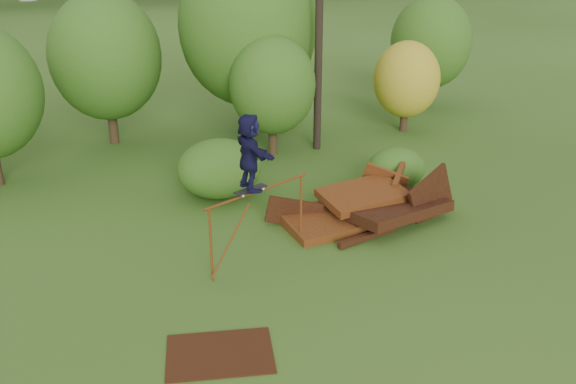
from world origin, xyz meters
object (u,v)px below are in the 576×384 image
object	(u,v)px
scrap_pile	(367,208)
utility_pole	(319,10)
skater	(250,152)
flat_plate	(220,354)

from	to	relation	value
scrap_pile	utility_pole	xyz separation A→B (m)	(0.96, 6.39, 4.66)
scrap_pile	skater	xyz separation A→B (m)	(-3.76, -1.30, 2.53)
scrap_pile	flat_plate	xyz separation A→B (m)	(-5.38, -4.66, -0.38)
skater	flat_plate	world-z (taller)	skater
scrap_pile	skater	bearing A→B (deg)	-160.87
flat_plate	utility_pole	xyz separation A→B (m)	(6.34, 11.05, 5.04)
skater	flat_plate	distance (m)	4.73
utility_pole	flat_plate	bearing A→B (deg)	-119.84
scrap_pile	utility_pole	bearing A→B (deg)	81.48
skater	scrap_pile	bearing A→B (deg)	-78.58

